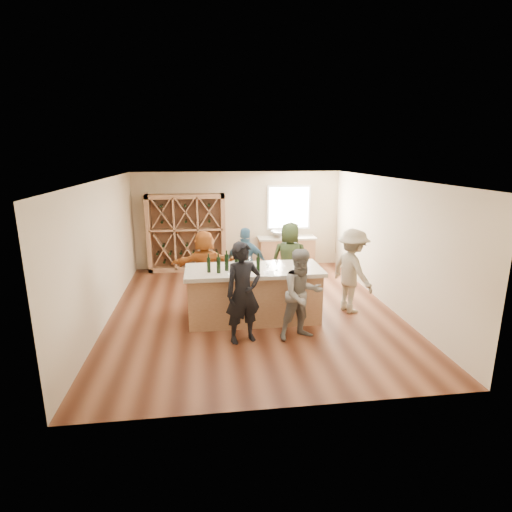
{
  "coord_description": "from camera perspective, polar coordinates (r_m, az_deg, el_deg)",
  "views": [
    {
      "loc": [
        -0.98,
        -8.07,
        3.3
      ],
      "look_at": [
        0.1,
        0.2,
        1.15
      ],
      "focal_mm": 28.0,
      "sensor_mm": 36.0,
      "label": 1
    }
  ],
  "objects": [
    {
      "name": "wine_glass_c",
      "position": [
        7.67,
        5.58,
        -1.76
      ],
      "size": [
        0.08,
        0.08,
        0.18
      ],
      "primitive_type": "cone",
      "rotation": [
        0.0,
        0.0,
        0.32
      ],
      "color": "white",
      "rests_on": "tasting_counter_top"
    },
    {
      "name": "person_far_left",
      "position": [
        9.21,
        -7.3,
        -1.32
      ],
      "size": [
        1.56,
        0.69,
        1.63
      ],
      "primitive_type": "imported",
      "rotation": [
        0.0,
        0.0,
        3.24
      ],
      "color": "#994C19",
      "rests_on": "floor"
    },
    {
      "name": "person_near_left",
      "position": [
        7.07,
        -1.83,
        -5.28
      ],
      "size": [
        0.78,
        0.67,
        1.83
      ],
      "primitive_type": "imported",
      "rotation": [
        0.0,
        0.0,
        0.3
      ],
      "color": "black",
      "rests_on": "floor"
    },
    {
      "name": "wall_left",
      "position": [
        8.55,
        -21.24,
        0.61
      ],
      "size": [
        0.1,
        7.0,
        2.8
      ],
      "primitive_type": "cube",
      "color": "#BFAB8A",
      "rests_on": "ground"
    },
    {
      "name": "tasting_menu_b",
      "position": [
        7.64,
        1.84,
        -2.43
      ],
      "size": [
        0.23,
        0.29,
        0.0
      ],
      "primitive_type": "cube",
      "rotation": [
        0.0,
        0.0,
        -0.12
      ],
      "color": "white",
      "rests_on": "tasting_counter_top"
    },
    {
      "name": "window_pane",
      "position": [
        11.87,
        4.73,
        6.91
      ],
      "size": [
        1.18,
        0.01,
        1.18
      ],
      "primitive_type": "cube",
      "color": "white",
      "rests_on": "wall_back"
    },
    {
      "name": "person_near_right",
      "position": [
        7.24,
        6.58,
        -5.51
      ],
      "size": [
        0.9,
        0.64,
        1.68
      ],
      "primitive_type": "imported",
      "rotation": [
        0.0,
        0.0,
        0.25
      ],
      "color": "slate",
      "rests_on": "floor"
    },
    {
      "name": "tasting_menu_c",
      "position": [
        7.71,
        6.67,
        -2.37
      ],
      "size": [
        0.27,
        0.32,
        0.0
      ],
      "primitive_type": "cube",
      "rotation": [
        0.0,
        0.0,
        -0.28
      ],
      "color": "white",
      "rests_on": "tasting_counter_top"
    },
    {
      "name": "wall_front",
      "position": [
        5.0,
        4.45,
        -7.93
      ],
      "size": [
        6.0,
        0.1,
        2.8
      ],
      "primitive_type": "cube",
      "color": "#BFAB8A",
      "rests_on": "ground"
    },
    {
      "name": "wall_right",
      "position": [
        9.22,
        18.68,
        1.79
      ],
      "size": [
        0.1,
        7.0,
        2.8
      ],
      "primitive_type": "cube",
      "color": "#BFAB8A",
      "rests_on": "ground"
    },
    {
      "name": "wine_bottle_c",
      "position": [
        7.78,
        -4.21,
        -0.93
      ],
      "size": [
        0.1,
        0.1,
        0.33
      ],
      "primitive_type": "cylinder",
      "rotation": [
        0.0,
        0.0,
        0.32
      ],
      "color": "black",
      "rests_on": "tasting_counter_top"
    },
    {
      "name": "wine_glass_e",
      "position": [
        7.84,
        6.55,
        -1.42
      ],
      "size": [
        0.08,
        0.08,
        0.18
      ],
      "primitive_type": "cone",
      "rotation": [
        0.0,
        0.0,
        0.21
      ],
      "color": "white",
      "rests_on": "tasting_counter_top"
    },
    {
      "name": "wine_rack",
      "position": [
        11.57,
        -9.88,
        3.28
      ],
      "size": [
        2.2,
        0.45,
        2.2
      ],
      "primitive_type": "cube",
      "color": "#9A6C49",
      "rests_on": "floor"
    },
    {
      "name": "ceiling",
      "position": [
        8.14,
        -0.53,
        11.28
      ],
      "size": [
        6.0,
        7.0,
        0.1
      ],
      "primitive_type": "cube",
      "color": "white",
      "rests_on": "ground"
    },
    {
      "name": "wine_bottle_d",
      "position": [
        7.64,
        -2.78,
        -1.18
      ],
      "size": [
        0.08,
        0.08,
        0.33
      ],
      "primitive_type": "cylinder",
      "rotation": [
        0.0,
        0.0,
        -0.02
      ],
      "color": "black",
      "rests_on": "tasting_counter_top"
    },
    {
      "name": "wine_glass_a",
      "position": [
        7.51,
        -1.85,
        -2.06
      ],
      "size": [
        0.07,
        0.07,
        0.17
      ],
      "primitive_type": "cone",
      "rotation": [
        0.0,
        0.0,
        0.02
      ],
      "color": "white",
      "rests_on": "tasting_counter_top"
    },
    {
      "name": "back_counter_base",
      "position": [
        11.87,
        4.36,
        0.43
      ],
      "size": [
        1.6,
        0.58,
        0.86
      ],
      "primitive_type": "cube",
      "color": "#9A6C49",
      "rests_on": "floor"
    },
    {
      "name": "sink",
      "position": [
        11.71,
        3.45,
        3.16
      ],
      "size": [
        0.54,
        0.54,
        0.19
      ],
      "primitive_type": "imported",
      "color": "silver",
      "rests_on": "back_counter_top"
    },
    {
      "name": "wine_glass_b",
      "position": [
        7.55,
        1.63,
        -1.99
      ],
      "size": [
        0.07,
        0.07,
        0.17
      ],
      "primitive_type": "cone",
      "rotation": [
        0.0,
        0.0,
        0.14
      ],
      "color": "white",
      "rests_on": "tasting_counter_top"
    },
    {
      "name": "tasting_counter_top",
      "position": [
        7.96,
        -0.33,
        -2.04
      ],
      "size": [
        2.72,
        1.12,
        0.08
      ],
      "primitive_type": "cube",
      "color": "#ADA38E",
      "rests_on": "tasting_counter_base"
    },
    {
      "name": "wine_glass_f",
      "position": [
        8.11,
        -0.86,
        -0.78
      ],
      "size": [
        0.07,
        0.07,
        0.18
      ],
      "primitive_type": "cone",
      "color": "white",
      "rests_on": "tasting_counter_top"
    },
    {
      "name": "floor",
      "position": [
        8.8,
        -0.48,
        -7.94
      ],
      "size": [
        6.0,
        7.0,
        0.1
      ],
      "primitive_type": "cube",
      "color": "#592F1C",
      "rests_on": "ground"
    },
    {
      "name": "wine_glass_d",
      "position": [
        7.81,
        2.97,
        -1.34
      ],
      "size": [
        0.08,
        0.08,
        0.2
      ],
      "primitive_type": "cone",
      "rotation": [
        0.0,
        0.0,
        0.06
      ],
      "color": "white",
      "rests_on": "tasting_counter_top"
    },
    {
      "name": "faucet",
      "position": [
        11.87,
        3.3,
        3.6
      ],
      "size": [
        0.02,
        0.02,
        0.3
      ],
      "primitive_type": "cylinder",
      "color": "silver",
      "rests_on": "back_counter_top"
    },
    {
      "name": "tasting_menu_a",
      "position": [
        7.52,
        -3.03,
        -2.74
      ],
      "size": [
        0.26,
        0.33,
        0.0
      ],
      "primitive_type": "cube",
      "rotation": [
        0.0,
        0.0,
        0.1
      ],
      "color": "white",
      "rests_on": "tasting_counter_top"
    },
    {
      "name": "person_far_right",
      "position": [
        9.34,
        4.85,
        -0.58
      ],
      "size": [
        0.98,
        0.76,
        1.77
      ],
      "primitive_type": "imported",
      "rotation": [
        0.0,
        0.0,
        2.89
      ],
      "color": "#263319",
      "rests_on": "floor"
    },
    {
      "name": "back_counter_top",
      "position": [
        11.77,
        4.4,
        2.6
      ],
      "size": [
        1.7,
        0.62,
        0.06
      ],
      "primitive_type": "cube",
      "color": "#ADA38E",
      "rests_on": "back_counter_base"
    },
    {
      "name": "wine_bottle_f",
      "position": [
        7.63,
        0.32,
        -1.29
      ],
      "size": [
        0.07,
        0.07,
        0.3
      ],
      "primitive_type": "cylinder",
      "color": "black",
      "rests_on": "tasting_counter_top"
    },
    {
      "name": "person_server",
      "position": [
        8.65,
        13.56,
        -2.09
      ],
      "size": [
        0.88,
        1.27,
        1.79
      ],
      "primitive_type": "imported",
      "rotation": [
        0.0,
        0.0,
        1.9
      ],
      "color": "gray",
      "rests_on": "floor"
    },
    {
      "name": "person_far_mid",
      "position": [
        9.14,
        -1.43,
        -1.14
      ],
      "size": [
        1.09,
        0.78,
        1.68
      ],
      "primitive_type": "imported",
      "rotation": [
        0.0,
        0.0,
        2.84
      ],
      "color": "#335972",
      "rests_on": "floor"
    },
    {
      "name": "wine_bottle_e",
      "position": [
        7.73,
        -1.75,
        -1.11
      ],
      "size": [
        0.09,
        0.09,
        0.29
      ],
      "primitive_type": "cylinder",
      "rotation": [
        0.0,
        0.0,
        -0.29
      ],
      "color": "black",
      "rests_on": "tasting_counter_top"
    },
    {
      "name": "wine_bottle_a",
      "position": [
        7.7,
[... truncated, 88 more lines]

